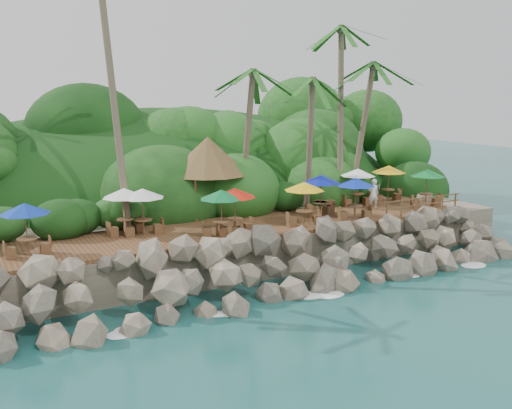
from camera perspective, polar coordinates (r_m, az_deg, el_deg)
ground at (r=26.77m, az=6.22°, el=-9.41°), size 140.00×140.00×0.00m
land_base at (r=40.12m, az=-6.82°, el=-0.81°), size 32.00×25.20×2.10m
jungle_hill at (r=47.25m, az=-10.17°, el=-0.36°), size 44.80×28.00×15.40m
seawall at (r=27.97m, az=3.93°, el=-5.95°), size 29.00×4.00×2.30m
terrace at (r=31.01m, az=0.00°, el=-2.17°), size 26.00×5.00×0.20m
jungle_foliage at (r=39.45m, az=-6.25°, el=-2.57°), size 44.00×16.00×12.00m
foam_line at (r=26.99m, az=5.85°, el=-9.15°), size 25.20×0.80×0.06m
palms at (r=32.83m, az=-2.04°, el=17.15°), size 30.00×6.45×15.54m
palapa at (r=33.04m, az=-4.88°, el=4.95°), size 4.80×4.80×4.60m
dining_clusters at (r=31.16m, az=2.53°, el=1.79°), size 25.81×5.40×2.39m
railing at (r=34.94m, az=16.50°, el=0.08°), size 6.10×0.10×1.00m
waiter at (r=35.68m, az=11.78°, el=1.07°), size 0.76×0.60×1.86m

